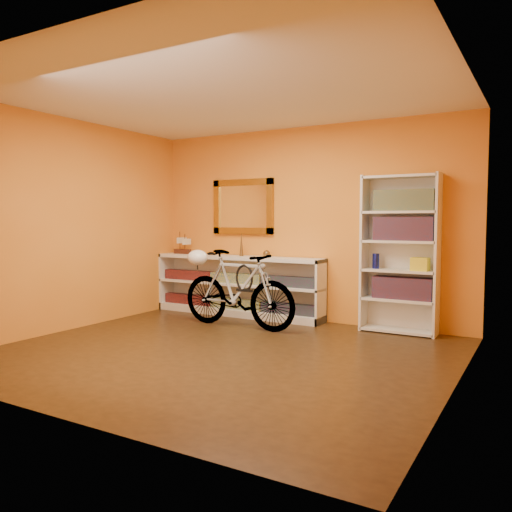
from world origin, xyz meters
The scene contains 24 objects.
floor centered at (0.00, 0.00, -0.01)m, with size 4.50×4.00×0.01m, color black.
ceiling centered at (0.00, 0.00, 2.60)m, with size 4.50×4.00×0.01m, color silver.
back_wall centered at (0.00, 2.00, 1.30)m, with size 4.50×0.01×2.60m, color orange.
left_wall centered at (-2.25, 0.00, 1.30)m, with size 0.01×4.00×2.60m, color orange.
right_wall centered at (2.25, 0.00, 1.30)m, with size 0.01×4.00×2.60m, color orange.
gilt_mirror centered at (-0.95, 1.97, 1.55)m, with size 0.98×0.06×0.78m, color olive.
wall_socket centered at (0.90, 1.99, 0.25)m, with size 0.09×0.01×0.09m, color silver.
console_unit centered at (-0.95, 1.81, 0.42)m, with size 2.60×0.35×0.85m, color silver, non-canonical shape.
cd_row_lower centered at (-0.95, 1.79, 0.17)m, with size 2.50×0.13×0.14m, color black.
cd_row_upper centered at (-0.95, 1.79, 0.54)m, with size 2.50×0.13×0.14m, color navy.
model_ship centered at (-1.93, 1.81, 1.02)m, with size 0.28×0.11×0.33m, color #3B1A10, non-canonical shape.
toy_car centered at (-1.39, 1.81, 0.85)m, with size 0.00×0.00×0.00m, color black.
bronze_ornament centered at (-0.88, 1.81, 1.02)m, with size 0.06×0.06×0.34m, color brown.
decorative_orb centered at (-0.48, 1.81, 0.90)m, with size 0.10×0.10×0.10m, color brown.
bookcase centered at (1.33, 1.84, 0.95)m, with size 0.90×0.30×1.90m, color silver, non-canonical shape.
book_row_a centered at (1.38, 1.84, 0.55)m, with size 0.70×0.22×0.26m, color maroon.
book_row_b centered at (1.38, 1.84, 1.25)m, with size 0.70×0.22×0.28m, color maroon.
book_row_c centered at (1.38, 1.84, 1.59)m, with size 0.70×0.22×0.25m, color #1B5161.
travel_mug centered at (1.04, 1.82, 0.86)m, with size 0.08×0.08×0.18m, color navy.
red_tin centered at (1.13, 1.87, 1.56)m, with size 0.14×0.14×0.18m, color maroon.
yellow_bag centered at (1.58, 1.80, 0.84)m, with size 0.20×0.13×0.15m, color yellow.
bicycle centered at (-0.50, 1.11, 0.49)m, with size 1.67×0.43×0.98m, color silver.
helmet centered at (-1.14, 1.13, 0.86)m, with size 0.27×0.26×0.21m, color white.
u_lock centered at (-0.40, 1.10, 0.64)m, with size 0.25×0.25×0.03m, color black.
Camera 1 is at (2.86, -4.26, 1.35)m, focal length 35.60 mm.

